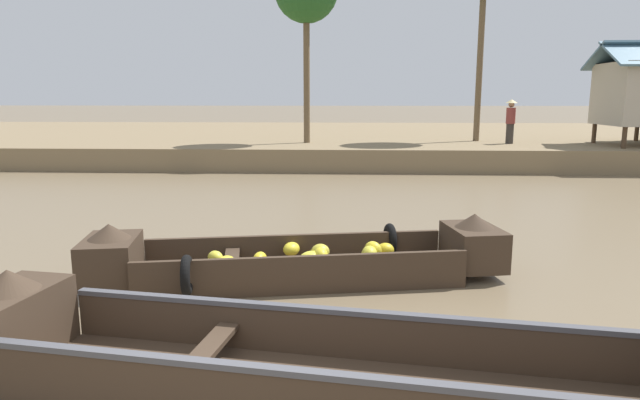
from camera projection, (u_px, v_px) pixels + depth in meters
ground_plane at (311, 202)px, 13.64m from camera, size 300.00×300.00×0.00m
riverbank_strip at (330, 139)px, 28.47m from camera, size 160.00×20.00×0.80m
banana_boat at (300, 259)px, 7.77m from camera, size 5.87×2.40×0.89m
viewer_boat at (342, 369)px, 4.63m from camera, size 7.03×2.17×0.98m
vendor_person at (511, 119)px, 20.88m from camera, size 0.44×0.44×1.66m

